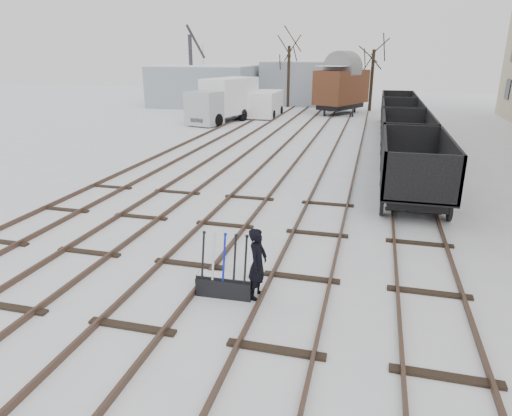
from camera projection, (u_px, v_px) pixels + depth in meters
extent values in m
plane|color=white|center=(189.00, 265.00, 12.04)|extent=(120.00, 120.00, 0.00)
cube|color=black|center=(174.00, 148.00, 26.44)|extent=(0.07, 52.00, 0.15)
cube|color=black|center=(198.00, 149.00, 26.10)|extent=(0.07, 52.00, 0.15)
cube|color=black|center=(46.00, 219.00, 15.30)|extent=(1.90, 0.20, 0.08)
cube|color=black|center=(223.00, 151.00, 25.73)|extent=(0.07, 52.00, 0.15)
cube|color=black|center=(248.00, 152.00, 25.38)|extent=(0.07, 52.00, 0.15)
cube|color=black|center=(126.00, 227.00, 14.58)|extent=(1.90, 0.20, 0.08)
cube|color=black|center=(275.00, 153.00, 25.01)|extent=(0.07, 52.00, 0.15)
cube|color=black|center=(301.00, 155.00, 24.67)|extent=(0.07, 52.00, 0.15)
cube|color=black|center=(214.00, 236.00, 13.87)|extent=(1.90, 0.20, 0.08)
cube|color=black|center=(330.00, 156.00, 24.29)|extent=(0.07, 52.00, 0.15)
cube|color=black|center=(358.00, 158.00, 23.95)|extent=(0.07, 52.00, 0.15)
cube|color=black|center=(313.00, 246.00, 13.15)|extent=(1.90, 0.20, 0.08)
cube|color=black|center=(389.00, 160.00, 23.58)|extent=(0.07, 52.00, 0.15)
cube|color=black|center=(418.00, 161.00, 23.24)|extent=(0.07, 52.00, 0.15)
cube|color=black|center=(422.00, 258.00, 12.44)|extent=(1.90, 0.20, 0.08)
cube|color=#939DA6|center=(205.00, 86.00, 47.46)|extent=(10.00, 8.00, 4.00)
cube|color=white|center=(205.00, 66.00, 46.80)|extent=(9.80, 7.84, 0.10)
cube|color=#939DA6|center=(297.00, 83.00, 48.91)|extent=(7.00, 6.00, 4.40)
cube|color=white|center=(298.00, 61.00, 48.18)|extent=(6.86, 5.88, 0.10)
cube|color=black|center=(225.00, 286.00, 10.51)|extent=(1.31, 0.45, 0.44)
cube|color=black|center=(225.00, 277.00, 10.43)|extent=(1.31, 0.33, 0.06)
cube|color=white|center=(225.00, 275.00, 10.41)|extent=(1.26, 0.29, 0.03)
cylinder|color=black|center=(203.00, 255.00, 10.38)|extent=(0.06, 0.32, 1.08)
cylinder|color=silver|center=(214.00, 256.00, 10.32)|extent=(0.06, 0.32, 1.08)
cylinder|color=#0D1AB4|center=(224.00, 257.00, 10.27)|extent=(0.06, 0.32, 1.08)
cylinder|color=black|center=(235.00, 259.00, 10.22)|extent=(0.06, 0.32, 1.08)
cylinder|color=black|center=(246.00, 260.00, 10.16)|extent=(0.06, 0.32, 1.08)
imported|color=black|center=(258.00, 264.00, 10.22)|extent=(0.48, 0.66, 1.68)
cube|color=black|center=(413.00, 185.00, 17.03)|extent=(1.90, 5.24, 0.40)
cube|color=black|center=(413.00, 180.00, 16.96)|extent=(2.38, 5.95, 0.12)
cube|color=black|center=(383.00, 157.00, 16.98)|extent=(0.10, 5.95, 1.59)
cube|color=black|center=(449.00, 160.00, 16.43)|extent=(0.10, 5.95, 1.59)
cube|color=white|center=(413.00, 177.00, 16.93)|extent=(2.14, 5.71, 0.06)
cylinder|color=black|center=(382.00, 206.00, 15.64)|extent=(0.12, 0.69, 0.69)
cylinder|color=black|center=(437.00, 181.00, 18.61)|extent=(0.12, 0.69, 0.69)
cube|color=black|center=(405.00, 151.00, 22.89)|extent=(1.90, 5.24, 0.40)
cube|color=black|center=(405.00, 147.00, 22.82)|extent=(2.38, 5.95, 0.12)
cube|color=black|center=(383.00, 130.00, 22.84)|extent=(0.10, 5.95, 1.59)
cube|color=black|center=(431.00, 132.00, 22.29)|extent=(0.10, 5.95, 1.59)
cube|color=white|center=(405.00, 145.00, 22.79)|extent=(2.14, 5.71, 0.06)
cylinder|color=black|center=(382.00, 164.00, 21.50)|extent=(0.12, 0.69, 0.69)
cylinder|color=black|center=(424.00, 150.00, 24.47)|extent=(0.12, 0.69, 0.69)
cube|color=black|center=(400.00, 131.00, 28.75)|extent=(1.90, 5.24, 0.40)
cube|color=black|center=(400.00, 128.00, 28.68)|extent=(2.38, 5.95, 0.12)
cube|color=black|center=(383.00, 114.00, 28.70)|extent=(0.10, 5.95, 1.59)
cube|color=black|center=(421.00, 115.00, 28.15)|extent=(0.10, 5.95, 1.59)
cube|color=white|center=(400.00, 126.00, 28.65)|extent=(2.14, 5.71, 0.06)
cylinder|color=black|center=(382.00, 140.00, 27.36)|extent=(0.12, 0.69, 0.69)
cylinder|color=black|center=(415.00, 131.00, 30.33)|extent=(0.12, 0.69, 0.69)
cube|color=black|center=(397.00, 117.00, 34.61)|extent=(1.90, 5.24, 0.40)
cube|color=black|center=(397.00, 115.00, 34.54)|extent=(2.38, 5.95, 0.12)
cube|color=black|center=(382.00, 104.00, 34.56)|extent=(0.10, 5.95, 1.59)
cube|color=black|center=(414.00, 105.00, 34.01)|extent=(0.10, 5.95, 1.59)
cube|color=white|center=(397.00, 114.00, 34.51)|extent=(2.14, 5.71, 0.06)
cylinder|color=black|center=(382.00, 125.00, 33.22)|extent=(0.12, 0.69, 0.69)
cylinder|color=black|center=(410.00, 119.00, 36.19)|extent=(0.12, 0.69, 0.69)
cube|color=black|center=(340.00, 106.00, 41.45)|extent=(4.00, 5.33, 0.44)
cube|color=#462615|center=(342.00, 87.00, 40.91)|extent=(4.76, 6.16, 2.89)
cube|color=white|center=(343.00, 66.00, 40.32)|extent=(4.40, 5.80, 0.04)
cylinder|color=black|center=(325.00, 111.00, 40.22)|extent=(0.13, 0.78, 0.78)
cylinder|color=black|center=(355.00, 108.00, 42.90)|extent=(0.13, 0.78, 0.78)
cube|color=black|center=(225.00, 115.00, 36.90)|extent=(3.16, 7.52, 0.30)
cube|color=#ACB2B6|center=(213.00, 109.00, 34.12)|extent=(2.81, 2.53, 2.46)
cube|color=white|center=(228.00, 96.00, 37.16)|extent=(3.75, 5.59, 2.76)
cube|color=white|center=(227.00, 78.00, 36.70)|extent=(3.68, 5.49, 0.04)
cylinder|color=black|center=(201.00, 119.00, 34.83)|extent=(0.30, 0.98, 0.98)
cylinder|color=black|center=(247.00, 112.00, 39.18)|extent=(0.30, 0.98, 0.98)
cube|color=white|center=(266.00, 104.00, 39.39)|extent=(2.14, 4.93, 2.01)
cube|color=white|center=(266.00, 92.00, 39.05)|extent=(2.08, 4.82, 0.04)
cylinder|color=black|center=(250.00, 114.00, 38.43)|extent=(0.25, 0.78, 0.78)
cylinder|color=black|center=(281.00, 111.00, 40.82)|extent=(0.25, 0.78, 0.78)
cube|color=#2D2D32|center=(193.00, 103.00, 47.60)|extent=(1.60, 1.60, 0.70)
cylinder|color=#2D2D32|center=(191.00, 71.00, 46.58)|extent=(0.39, 0.39, 7.02)
cylinder|color=#2D2D32|center=(196.00, 42.00, 47.12)|extent=(0.31, 4.47, 3.24)
cylinder|color=black|center=(203.00, 63.00, 49.49)|extent=(0.04, 0.04, 3.95)
cylinder|color=black|center=(289.00, 77.00, 46.05)|extent=(0.30, 0.30, 5.96)
cylinder|color=black|center=(372.00, 81.00, 42.97)|extent=(0.30, 0.30, 5.61)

